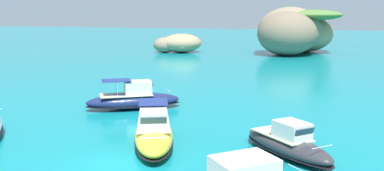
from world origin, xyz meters
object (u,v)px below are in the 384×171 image
islet_small (179,44)px  motorboat_yellow (154,133)px  motorboat_navy (134,99)px  motorboat_charcoal (288,144)px  islet_large (294,31)px

islet_small → motorboat_yellow: 60.82m
motorboat_navy → motorboat_charcoal: motorboat_navy is taller
islet_large → motorboat_yellow: (-2.33, -62.49, -3.67)m
islet_small → motorboat_yellow: size_ratio=1.42×
motorboat_navy → motorboat_charcoal: bearing=-29.3°
motorboat_charcoal → motorboat_yellow: motorboat_yellow is taller
islet_small → islet_large: bearing=12.8°
motorboat_yellow → islet_small: bearing=109.4°
islet_large → motorboat_charcoal: islet_large is taller
islet_large → islet_small: (-22.49, -5.12, -2.73)m
motorboat_charcoal → islet_large: bearing=95.0°
motorboat_navy → motorboat_yellow: size_ratio=0.99×
islet_large → motorboat_charcoal: (5.41, -61.62, -3.77)m
islet_small → motorboat_yellow: (20.16, -57.37, -0.94)m
islet_large → motorboat_navy: size_ratio=3.15×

